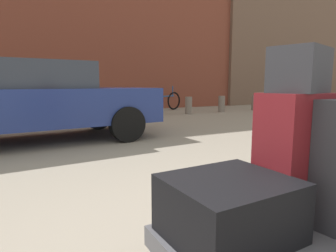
{
  "coord_description": "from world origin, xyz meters",
  "views": [
    {
      "loc": [
        -1.09,
        -0.87,
        1.03
      ],
      "look_at": [
        0.0,
        1.2,
        0.69
      ],
      "focal_mm": 30.59,
      "sensor_mm": 36.0,
      "label": 1
    }
  ],
  "objects_px": {
    "luggage_cart": "(284,245)",
    "bollard_kerb_mid": "(189,105)",
    "duffel_bag_charcoal_topmost_pile": "(299,70)",
    "bollard_kerb_near": "(157,107)",
    "bicycle_leaning": "(165,101)",
    "suitcase_black_rear_left": "(229,208)",
    "bollard_corner": "(255,103)",
    "parked_car": "(29,100)",
    "suitcase_maroon_stacked_top": "(294,155)",
    "bollard_kerb_far": "(222,104)"
  },
  "relations": [
    {
      "from": "luggage_cart",
      "to": "suitcase_black_rear_left",
      "type": "relative_size",
      "value": 2.12
    },
    {
      "from": "suitcase_black_rear_left",
      "to": "bollard_corner",
      "type": "bearing_deg",
      "value": 42.69
    },
    {
      "from": "bollard_kerb_mid",
      "to": "bollard_kerb_far",
      "type": "height_order",
      "value": "same"
    },
    {
      "from": "duffel_bag_charcoal_topmost_pile",
      "to": "bollard_kerb_mid",
      "type": "relative_size",
      "value": 0.49
    },
    {
      "from": "suitcase_maroon_stacked_top",
      "to": "bollard_kerb_far",
      "type": "bearing_deg",
      "value": 55.04
    },
    {
      "from": "bicycle_leaning",
      "to": "bollard_corner",
      "type": "relative_size",
      "value": 2.83
    },
    {
      "from": "parked_car",
      "to": "bollard_kerb_mid",
      "type": "bearing_deg",
      "value": 29.37
    },
    {
      "from": "parked_car",
      "to": "bicycle_leaning",
      "type": "relative_size",
      "value": 2.6
    },
    {
      "from": "luggage_cart",
      "to": "parked_car",
      "type": "distance_m",
      "value": 4.84
    },
    {
      "from": "bollard_kerb_near",
      "to": "bollard_kerb_mid",
      "type": "height_order",
      "value": "same"
    },
    {
      "from": "luggage_cart",
      "to": "bollard_kerb_mid",
      "type": "height_order",
      "value": "bollard_kerb_mid"
    },
    {
      "from": "suitcase_black_rear_left",
      "to": "bollard_kerb_mid",
      "type": "height_order",
      "value": "suitcase_black_rear_left"
    },
    {
      "from": "bollard_corner",
      "to": "duffel_bag_charcoal_topmost_pile",
      "type": "bearing_deg",
      "value": -133.54
    },
    {
      "from": "suitcase_maroon_stacked_top",
      "to": "bollard_kerb_near",
      "type": "height_order",
      "value": "suitcase_maroon_stacked_top"
    },
    {
      "from": "suitcase_black_rear_left",
      "to": "bollard_kerb_mid",
      "type": "xyz_separation_m",
      "value": [
        4.46,
        7.51,
        -0.18
      ]
    },
    {
      "from": "suitcase_black_rear_left",
      "to": "bicycle_leaning",
      "type": "relative_size",
      "value": 0.32
    },
    {
      "from": "bicycle_leaning",
      "to": "bollard_kerb_near",
      "type": "bearing_deg",
      "value": -124.91
    },
    {
      "from": "bollard_kerb_mid",
      "to": "parked_car",
      "type": "bearing_deg",
      "value": -150.63
    },
    {
      "from": "bicycle_leaning",
      "to": "bollard_kerb_far",
      "type": "height_order",
      "value": "bicycle_leaning"
    },
    {
      "from": "bollard_kerb_near",
      "to": "bollard_kerb_mid",
      "type": "relative_size",
      "value": 1.0
    },
    {
      "from": "bollard_kerb_near",
      "to": "bicycle_leaning",
      "type": "bearing_deg",
      "value": 55.09
    },
    {
      "from": "luggage_cart",
      "to": "parked_car",
      "type": "relative_size",
      "value": 0.26
    },
    {
      "from": "suitcase_maroon_stacked_top",
      "to": "bicycle_leaning",
      "type": "relative_size",
      "value": 0.38
    },
    {
      "from": "bollard_kerb_near",
      "to": "bollard_corner",
      "type": "relative_size",
      "value": 1.0
    },
    {
      "from": "suitcase_maroon_stacked_top",
      "to": "parked_car",
      "type": "bearing_deg",
      "value": 104.2
    },
    {
      "from": "duffel_bag_charcoal_topmost_pile",
      "to": "bollard_kerb_near",
      "type": "height_order",
      "value": "duffel_bag_charcoal_topmost_pile"
    },
    {
      "from": "suitcase_black_rear_left",
      "to": "bollard_kerb_far",
      "type": "xyz_separation_m",
      "value": [
        5.91,
        7.51,
        -0.18
      ]
    },
    {
      "from": "parked_car",
      "to": "bollard_kerb_far",
      "type": "bearing_deg",
      "value": 23.67
    },
    {
      "from": "bollard_corner",
      "to": "suitcase_black_rear_left",
      "type": "bearing_deg",
      "value": -135.2
    },
    {
      "from": "bollard_kerb_near",
      "to": "bollard_kerb_far",
      "type": "height_order",
      "value": "same"
    },
    {
      "from": "suitcase_maroon_stacked_top",
      "to": "bollard_kerb_far",
      "type": "relative_size",
      "value": 1.08
    },
    {
      "from": "luggage_cart",
      "to": "bollard_kerb_far",
      "type": "distance_m",
      "value": 9.46
    },
    {
      "from": "luggage_cart",
      "to": "duffel_bag_charcoal_topmost_pile",
      "type": "relative_size",
      "value": 3.92
    },
    {
      "from": "duffel_bag_charcoal_topmost_pile",
      "to": "bollard_kerb_near",
      "type": "xyz_separation_m",
      "value": [
        2.8,
        7.49,
        -0.8
      ]
    },
    {
      "from": "suitcase_maroon_stacked_top",
      "to": "bollard_corner",
      "type": "relative_size",
      "value": 1.08
    },
    {
      "from": "duffel_bag_charcoal_topmost_pile",
      "to": "bollard_kerb_far",
      "type": "height_order",
      "value": "duffel_bag_charcoal_topmost_pile"
    },
    {
      "from": "parked_car",
      "to": "bollard_kerb_mid",
      "type": "xyz_separation_m",
      "value": [
        5.09,
        2.86,
        -0.46
      ]
    },
    {
      "from": "luggage_cart",
      "to": "bollard_kerb_mid",
      "type": "bearing_deg",
      "value": 61.12
    },
    {
      "from": "luggage_cart",
      "to": "bollard_kerb_near",
      "type": "height_order",
      "value": "bollard_kerb_near"
    },
    {
      "from": "luggage_cart",
      "to": "bollard_corner",
      "type": "xyz_separation_m",
      "value": [
        7.29,
        7.6,
        0.03
      ]
    },
    {
      "from": "duffel_bag_charcoal_topmost_pile",
      "to": "parked_car",
      "type": "distance_m",
      "value": 4.76
    },
    {
      "from": "suitcase_black_rear_left",
      "to": "bollard_kerb_far",
      "type": "height_order",
      "value": "suitcase_black_rear_left"
    },
    {
      "from": "suitcase_black_rear_left",
      "to": "bollard_kerb_far",
      "type": "distance_m",
      "value": 9.56
    },
    {
      "from": "suitcase_black_rear_left",
      "to": "bollard_kerb_near",
      "type": "relative_size",
      "value": 0.91
    },
    {
      "from": "bollard_kerb_near",
      "to": "suitcase_maroon_stacked_top",
      "type": "bearing_deg",
      "value": -110.51
    },
    {
      "from": "parked_car",
      "to": "bollard_kerb_near",
      "type": "height_order",
      "value": "parked_car"
    },
    {
      "from": "parked_car",
      "to": "bollard_kerb_near",
      "type": "relative_size",
      "value": 7.35
    },
    {
      "from": "duffel_bag_charcoal_topmost_pile",
      "to": "bollard_corner",
      "type": "xyz_separation_m",
      "value": [
        7.12,
        7.49,
        -0.8
      ]
    },
    {
      "from": "duffel_bag_charcoal_topmost_pile",
      "to": "parked_car",
      "type": "relative_size",
      "value": 0.07
    },
    {
      "from": "bollard_kerb_far",
      "to": "suitcase_maroon_stacked_top",
      "type": "bearing_deg",
      "value": -126.1
    }
  ]
}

